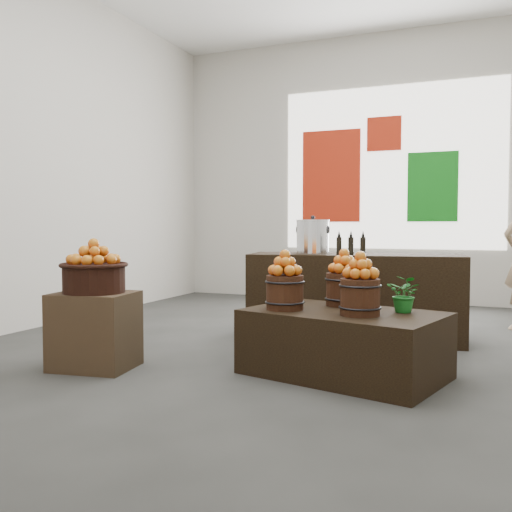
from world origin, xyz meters
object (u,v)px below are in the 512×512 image
at_px(display_table, 344,344).
at_px(stock_pot_left, 313,238).
at_px(crate, 95,330).
at_px(counter, 355,297).
at_px(wicker_basket, 94,279).

xyz_separation_m(display_table, stock_pot_left, (-0.65, 1.36, 0.77)).
bearing_deg(crate, stock_pot_left, 56.73).
relative_size(display_table, stock_pot_left, 4.41).
distance_m(counter, stock_pot_left, 0.73).
height_order(crate, stock_pot_left, stock_pot_left).
height_order(display_table, stock_pot_left, stock_pot_left).
bearing_deg(crate, display_table, 15.47).
bearing_deg(crate, counter, 49.59).
height_order(crate, wicker_basket, wicker_basket).
xyz_separation_m(crate, display_table, (1.89, 0.52, -0.06)).
bearing_deg(display_table, wicker_basket, -149.97).
distance_m(wicker_basket, display_table, 2.02).
relative_size(wicker_basket, counter, 0.23).
distance_m(wicker_basket, counter, 2.58).
relative_size(wicker_basket, stock_pot_left, 1.50).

